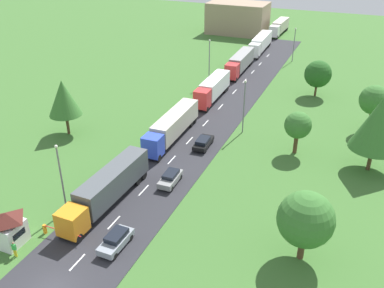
{
  "coord_description": "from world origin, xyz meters",
  "views": [
    {
      "loc": [
        21.49,
        -19.89,
        28.42
      ],
      "look_at": [
        1.63,
        27.56,
        1.26
      ],
      "focal_mm": 39.67,
      "sensor_mm": 36.0,
      "label": 1
    }
  ],
  "objects_px": {
    "tree_elm": "(64,98)",
    "lamppost_second": "(244,104)",
    "truck_fourth": "(240,62)",
    "lamppost_fourth": "(294,43)",
    "guard_booth": "(9,228)",
    "tree_birch": "(378,124)",
    "lamppost_lead": "(61,176)",
    "truck_second": "(172,125)",
    "car_third": "(203,142)",
    "person_lead": "(0,236)",
    "person_second": "(14,249)",
    "car_lead": "(116,240)",
    "truck_fifth": "(261,43)",
    "truck_third": "(213,88)",
    "tree_maple": "(318,74)",
    "barrier_gate": "(51,230)",
    "lamppost_third": "(209,60)",
    "tree_pine": "(298,125)",
    "truck_sixth": "(279,27)",
    "tree_oak": "(374,100)",
    "car_second": "(170,178)",
    "truck_lead": "(108,187)",
    "tree_ash": "(306,219)",
    "distant_building": "(238,18)"
  },
  "relations": [
    {
      "from": "truck_lead",
      "to": "tree_maple",
      "type": "height_order",
      "value": "tree_maple"
    },
    {
      "from": "lamppost_second",
      "to": "tree_maple",
      "type": "distance_m",
      "value": 21.31
    },
    {
      "from": "truck_sixth",
      "to": "lamppost_second",
      "type": "xyz_separation_m",
      "value": [
        8.67,
        -64.31,
        2.48
      ]
    },
    {
      "from": "truck_sixth",
      "to": "person_lead",
      "type": "relative_size",
      "value": 7.57
    },
    {
      "from": "truck_fifth",
      "to": "lamppost_third",
      "type": "distance_m",
      "value": 26.72
    },
    {
      "from": "guard_booth",
      "to": "tree_birch",
      "type": "height_order",
      "value": "tree_birch"
    },
    {
      "from": "tree_elm",
      "to": "tree_ash",
      "type": "xyz_separation_m",
      "value": [
        36.84,
        -13.31,
        -1.26
      ]
    },
    {
      "from": "truck_fifth",
      "to": "car_second",
      "type": "bearing_deg",
      "value": -85.41
    },
    {
      "from": "car_second",
      "to": "lamppost_lead",
      "type": "relative_size",
      "value": 0.5
    },
    {
      "from": "truck_third",
      "to": "tree_birch",
      "type": "height_order",
      "value": "tree_birch"
    },
    {
      "from": "car_lead",
      "to": "car_second",
      "type": "bearing_deg",
      "value": 89.71
    },
    {
      "from": "car_lead",
      "to": "truck_fifth",
      "type": "bearing_deg",
      "value": 93.78
    },
    {
      "from": "truck_fifth",
      "to": "person_second",
      "type": "distance_m",
      "value": 78.89
    },
    {
      "from": "guard_booth",
      "to": "person_second",
      "type": "height_order",
      "value": "guard_booth"
    },
    {
      "from": "car_lead",
      "to": "person_second",
      "type": "height_order",
      "value": "person_second"
    },
    {
      "from": "lamppost_fourth",
      "to": "tree_maple",
      "type": "bearing_deg",
      "value": -67.96
    },
    {
      "from": "car_second",
      "to": "lamppost_fourth",
      "type": "height_order",
      "value": "lamppost_fourth"
    },
    {
      "from": "truck_lead",
      "to": "distant_building",
      "type": "xyz_separation_m",
      "value": [
        -11.26,
        84.51,
        2.01
      ]
    },
    {
      "from": "tree_pine",
      "to": "car_lead",
      "type": "bearing_deg",
      "value": -115.67
    },
    {
      "from": "truck_second",
      "to": "guard_booth",
      "type": "relative_size",
      "value": 3.95
    },
    {
      "from": "guard_booth",
      "to": "tree_elm",
      "type": "xyz_separation_m",
      "value": [
        -10.11,
        22.35,
        3.87
      ]
    },
    {
      "from": "car_lead",
      "to": "lamppost_fourth",
      "type": "distance_m",
      "value": 69.04
    },
    {
      "from": "tree_ash",
      "to": "tree_pine",
      "type": "bearing_deg",
      "value": 102.01
    },
    {
      "from": "truck_second",
      "to": "car_second",
      "type": "distance_m",
      "value": 12.16
    },
    {
      "from": "guard_booth",
      "to": "tree_maple",
      "type": "relative_size",
      "value": 0.57
    },
    {
      "from": "tree_elm",
      "to": "lamppost_second",
      "type": "bearing_deg",
      "value": 23.69
    },
    {
      "from": "car_lead",
      "to": "car_third",
      "type": "relative_size",
      "value": 0.94
    },
    {
      "from": "barrier_gate",
      "to": "tree_oak",
      "type": "xyz_separation_m",
      "value": [
        28.62,
        38.11,
        4.39
      ]
    },
    {
      "from": "lamppost_second",
      "to": "tree_elm",
      "type": "distance_m",
      "value": 26.21
    },
    {
      "from": "truck_fifth",
      "to": "person_lead",
      "type": "height_order",
      "value": "truck_fifth"
    },
    {
      "from": "barrier_gate",
      "to": "lamppost_third",
      "type": "height_order",
      "value": "lamppost_third"
    },
    {
      "from": "car_second",
      "to": "tree_oak",
      "type": "distance_m",
      "value": 33.1
    },
    {
      "from": "truck_second",
      "to": "guard_booth",
      "type": "bearing_deg",
      "value": -100.6
    },
    {
      "from": "truck_second",
      "to": "truck_third",
      "type": "height_order",
      "value": "truck_third"
    },
    {
      "from": "truck_fifth",
      "to": "tree_elm",
      "type": "bearing_deg",
      "value": -105.28
    },
    {
      "from": "truck_fifth",
      "to": "tree_maple",
      "type": "relative_size",
      "value": 2.27
    },
    {
      "from": "car_second",
      "to": "person_second",
      "type": "relative_size",
      "value": 2.44
    },
    {
      "from": "lamppost_lead",
      "to": "person_second",
      "type": "bearing_deg",
      "value": -90.51
    },
    {
      "from": "car_third",
      "to": "person_lead",
      "type": "bearing_deg",
      "value": -112.75
    },
    {
      "from": "truck_sixth",
      "to": "tree_maple",
      "type": "distance_m",
      "value": 47.54
    },
    {
      "from": "lamppost_lead",
      "to": "tree_birch",
      "type": "distance_m",
      "value": 37.62
    },
    {
      "from": "truck_fourth",
      "to": "tree_birch",
      "type": "height_order",
      "value": "tree_birch"
    },
    {
      "from": "truck_fifth",
      "to": "truck_sixth",
      "type": "bearing_deg",
      "value": 89.29
    },
    {
      "from": "truck_fourth",
      "to": "lamppost_fourth",
      "type": "bearing_deg",
      "value": 53.34
    },
    {
      "from": "truck_lead",
      "to": "truck_fourth",
      "type": "distance_m",
      "value": 51.0
    },
    {
      "from": "truck_lead",
      "to": "lamppost_second",
      "type": "bearing_deg",
      "value": 69.59
    },
    {
      "from": "truck_third",
      "to": "barrier_gate",
      "type": "distance_m",
      "value": 41.12
    },
    {
      "from": "truck_lead",
      "to": "tree_elm",
      "type": "bearing_deg",
      "value": 140.03
    },
    {
      "from": "car_third",
      "to": "tree_pine",
      "type": "height_order",
      "value": "tree_pine"
    },
    {
      "from": "lamppost_third",
      "to": "tree_birch",
      "type": "xyz_separation_m",
      "value": [
        30.39,
        -22.42,
        1.63
      ]
    }
  ]
}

